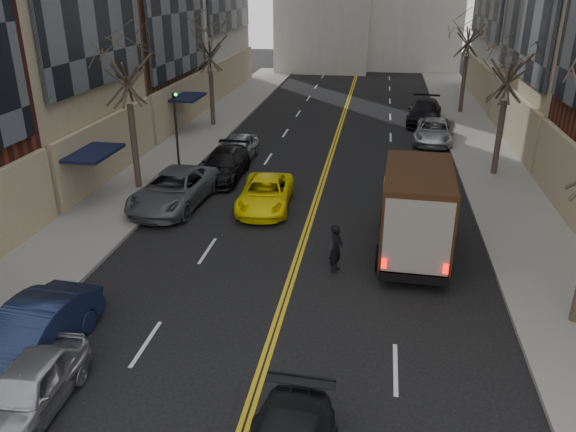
# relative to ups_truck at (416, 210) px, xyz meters

# --- Properties ---
(sidewalk_left) EXTENTS (4.00, 66.00, 0.15)m
(sidewalk_left) POSITION_rel_ups_truck_xyz_m (-13.20, 11.86, -1.66)
(sidewalk_left) COLOR slate
(sidewalk_left) RESTS_ON ground
(sidewalk_right) EXTENTS (4.00, 66.00, 0.15)m
(sidewalk_right) POSITION_rel_ups_truck_xyz_m (4.80, 11.86, -1.66)
(sidewalk_right) COLOR slate
(sidewalk_right) RESTS_ON ground
(tree_lf_mid) EXTENTS (3.20, 3.20, 8.91)m
(tree_lf_mid) POSITION_rel_ups_truck_xyz_m (-13.00, 4.86, 4.87)
(tree_lf_mid) COLOR #382D23
(tree_lf_mid) RESTS_ON sidewalk_left
(tree_lf_far) EXTENTS (3.20, 3.20, 8.12)m
(tree_lf_far) POSITION_rel_ups_truck_xyz_m (-13.00, 17.86, 4.29)
(tree_lf_far) COLOR #382D23
(tree_lf_far) RESTS_ON sidewalk_left
(tree_rt_mid) EXTENTS (3.20, 3.20, 8.32)m
(tree_rt_mid) POSITION_rel_ups_truck_xyz_m (4.60, 9.86, 4.44)
(tree_rt_mid) COLOR #382D23
(tree_rt_mid) RESTS_ON sidewalk_right
(tree_rt_far) EXTENTS (3.20, 3.20, 9.11)m
(tree_rt_far) POSITION_rel_ups_truck_xyz_m (4.60, 24.86, 5.01)
(tree_rt_far) COLOR #382D23
(tree_rt_far) RESTS_ON sidewalk_right
(traffic_signal) EXTENTS (0.29, 0.26, 4.70)m
(traffic_signal) POSITION_rel_ups_truck_xyz_m (-11.59, 6.86, 1.09)
(traffic_signal) COLOR black
(traffic_signal) RESTS_ON sidewalk_left
(ups_truck) EXTENTS (2.76, 6.36, 3.43)m
(ups_truck) POSITION_rel_ups_truck_xyz_m (0.00, 0.00, 0.00)
(ups_truck) COLOR black
(ups_truck) RESTS_ON ground
(taxi) EXTENTS (2.51, 4.94, 1.34)m
(taxi) POSITION_rel_ups_truck_xyz_m (-6.38, 3.54, -1.06)
(taxi) COLOR #FFEC0A
(taxi) RESTS_ON ground
(pedestrian) EXTENTS (0.60, 0.74, 1.78)m
(pedestrian) POSITION_rel_ups_truck_xyz_m (-2.74, -1.94, -0.84)
(pedestrian) COLOR black
(pedestrian) RESTS_ON ground
(parked_lf_a) EXTENTS (1.71, 3.96, 1.33)m
(parked_lf_a) POSITION_rel_ups_truck_xyz_m (-9.30, -10.14, -1.06)
(parked_lf_a) COLOR #A3A5AB
(parked_lf_a) RESTS_ON ground
(parked_lf_b) EXTENTS (1.90, 4.79, 1.55)m
(parked_lf_b) POSITION_rel_ups_truck_xyz_m (-10.38, -8.25, -0.95)
(parked_lf_b) COLOR #101832
(parked_lf_b) RESTS_ON ground
(parked_lf_c) EXTENTS (3.07, 5.92, 1.59)m
(parked_lf_c) POSITION_rel_ups_truck_xyz_m (-10.50, 3.08, -0.93)
(parked_lf_c) COLOR #54575D
(parked_lf_c) RESTS_ON ground
(parked_lf_d) EXTENTS (2.06, 4.98, 1.44)m
(parked_lf_d) POSITION_rel_ups_truck_xyz_m (-9.30, 7.22, -1.01)
(parked_lf_d) COLOR black
(parked_lf_d) RESTS_ON ground
(parked_lf_e) EXTENTS (1.82, 4.34, 1.47)m
(parked_lf_e) POSITION_rel_ups_truck_xyz_m (-9.30, 10.23, -1.00)
(parked_lf_e) COLOR #9DA1A5
(parked_lf_e) RESTS_ON ground
(parked_rt_a) EXTENTS (2.14, 4.69, 1.49)m
(parked_rt_a) POSITION_rel_ups_truck_xyz_m (0.90, 7.51, -0.98)
(parked_rt_a) COLOR #4A4D51
(parked_rt_a) RESTS_ON ground
(parked_rt_b) EXTENTS (2.99, 5.38, 1.42)m
(parked_rt_b) POSITION_rel_ups_truck_xyz_m (1.97, 16.14, -1.02)
(parked_rt_b) COLOR #ACB0B4
(parked_rt_b) RESTS_ON ground
(parked_rt_c) EXTENTS (2.84, 5.87, 1.65)m
(parked_rt_c) POSITION_rel_ups_truck_xyz_m (1.65, 21.18, -0.91)
(parked_rt_c) COLOR black
(parked_rt_c) RESTS_ON ground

